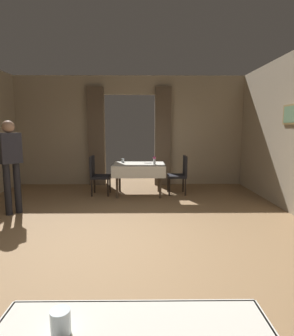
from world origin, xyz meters
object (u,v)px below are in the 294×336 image
chair_mid_right (180,173)px  person_waiter_by_doorway (10,159)px  flower_vase_mid (154,160)px  glass_mid_b (123,160)px  dining_table_mid (139,168)px  chair_mid_left (97,173)px  glass_near_b (61,322)px  plate_mid_c (148,163)px

chair_mid_right → person_waiter_by_doorway: (-3.30, -1.55, 0.51)m
flower_vase_mid → glass_mid_b: size_ratio=1.89×
dining_table_mid → chair_mid_right: chair_mid_right is taller
chair_mid_right → chair_mid_left: bearing=-178.1°
person_waiter_by_doorway → flower_vase_mid: bearing=26.7°
chair_mid_right → glass_mid_b: 1.43m
glass_near_b → chair_mid_left: bearing=98.1°
flower_vase_mid → plate_mid_c: bearing=124.9°
chair_mid_left → plate_mid_c: (1.20, 0.09, 0.24)m
flower_vase_mid → person_waiter_by_doorway: person_waiter_by_doorway is taller
dining_table_mid → glass_mid_b: size_ratio=12.21×
chair_mid_left → chair_mid_right: (1.99, 0.07, 0.00)m
flower_vase_mid → person_waiter_by_doorway: size_ratio=0.11×
chair_mid_left → plate_mid_c: chair_mid_left is taller
dining_table_mid → glass_near_b: bearing=-92.3°
glass_mid_b → person_waiter_by_doorway: size_ratio=0.06×
plate_mid_c → person_waiter_by_doorway: person_waiter_by_doorway is taller
chair_mid_left → glass_near_b: chair_mid_left is taller
flower_vase_mid → dining_table_mid: bearing=163.6°
dining_table_mid → person_waiter_by_doorway: person_waiter_by_doorway is taller
dining_table_mid → chair_mid_left: bearing=178.4°
chair_mid_left → plate_mid_c: 1.23m
chair_mid_left → chair_mid_right: same height
dining_table_mid → glass_mid_b: bearing=147.9°
chair_mid_left → glass_mid_b: bearing=20.7°
dining_table_mid → plate_mid_c: size_ratio=6.41×
glass_mid_b → plate_mid_c: 0.63m
chair_mid_right → plate_mid_c: 0.82m
plate_mid_c → person_waiter_by_doorway: (-2.52, -1.56, 0.27)m
plate_mid_c → dining_table_mid: bearing=-151.7°
flower_vase_mid → glass_mid_b: flower_vase_mid is taller
chair_mid_right → person_waiter_by_doorway: size_ratio=0.54×
chair_mid_left → dining_table_mid: bearing=-1.6°
chair_mid_right → glass_near_b: (-1.21, -5.50, 0.29)m
dining_table_mid → glass_mid_b: (-0.40, 0.25, 0.15)m
glass_near_b → plate_mid_c: size_ratio=0.55×
glass_near_b → flower_vase_mid: (0.58, 5.30, 0.05)m
glass_mid_b → flower_vase_mid: bearing=-25.1°
dining_table_mid → plate_mid_c: plate_mid_c is taller
flower_vase_mid → glass_mid_b: (-0.76, 0.36, -0.05)m
chair_mid_right → plate_mid_c: size_ratio=4.90×
dining_table_mid → glass_near_b: (-0.22, -5.41, 0.15)m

